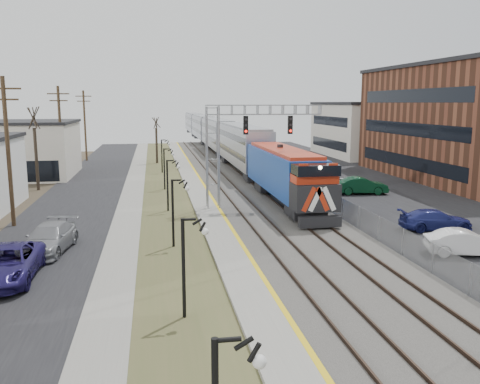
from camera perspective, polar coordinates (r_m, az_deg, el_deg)
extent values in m
cube|color=black|center=(46.91, -17.54, -0.63)|extent=(7.00, 120.00, 0.04)
cube|color=gray|center=(46.50, -12.04, -0.45)|extent=(2.00, 120.00, 0.08)
cube|color=#474D29|center=(46.47, -8.34, -0.35)|extent=(4.00, 120.00, 0.06)
cube|color=gray|center=(46.62, -4.66, -0.13)|extent=(2.00, 120.00, 0.24)
cube|color=#595651|center=(47.32, 1.38, 0.03)|extent=(8.00, 120.00, 0.20)
cube|color=black|center=(51.00, 14.73, 0.33)|extent=(16.00, 120.00, 0.04)
cube|color=gold|center=(46.68, -3.58, 0.05)|extent=(0.24, 120.00, 0.01)
cube|color=#2D2119|center=(46.84, -1.92, 0.14)|extent=(0.08, 120.00, 0.15)
cube|color=#2D2119|center=(47.07, -0.11, 0.19)|extent=(0.08, 120.00, 0.15)
cube|color=#2D2119|center=(47.44, 2.27, 0.26)|extent=(0.08, 120.00, 0.15)
cube|color=#2D2119|center=(47.77, 4.03, 0.31)|extent=(0.08, 120.00, 0.15)
cube|color=#123A94|center=(41.13, 5.17, 1.83)|extent=(3.00, 17.00, 4.25)
cube|color=black|center=(33.27, 8.97, -3.32)|extent=(2.80, 0.50, 0.70)
cube|color=#9B9DA5|center=(60.79, 0.25, 5.02)|extent=(3.00, 22.00, 5.33)
cube|color=#9B9DA5|center=(83.27, -2.50, 6.36)|extent=(3.00, 22.00, 5.33)
cube|color=#9B9DA5|center=(105.89, -4.08, 7.12)|extent=(3.00, 22.00, 5.33)
cube|color=#9B9DA5|center=(128.58, -5.10, 7.61)|extent=(3.00, 22.00, 5.33)
cube|color=gray|center=(39.22, -3.08, 3.70)|extent=(1.00, 1.00, 8.00)
cube|color=gray|center=(39.65, 2.69, 9.20)|extent=(9.00, 0.80, 0.80)
cube|color=black|center=(38.95, 0.64, 7.51)|extent=(0.35, 0.25, 1.40)
cube|color=black|center=(39.73, 5.66, 7.51)|extent=(0.35, 0.25, 1.40)
cylinder|color=black|center=(19.78, -6.36, -8.62)|extent=(0.14, 0.14, 4.00)
cylinder|color=black|center=(29.42, -7.55, -2.44)|extent=(0.14, 0.14, 4.00)
cylinder|color=black|center=(39.24, -8.14, 0.67)|extent=(0.14, 0.14, 4.00)
cylinder|color=black|center=(49.14, -8.49, 2.53)|extent=(0.14, 0.14, 4.00)
cylinder|color=black|center=(61.06, -8.77, 3.97)|extent=(0.14, 0.14, 4.00)
cylinder|color=#4C3823|center=(37.10, -24.58, 4.00)|extent=(0.28, 0.28, 10.00)
cylinder|color=#4C3823|center=(56.62, -19.49, 6.10)|extent=(0.28, 0.28, 10.00)
cylinder|color=#4C3823|center=(76.38, -17.01, 7.10)|extent=(0.28, 0.28, 10.00)
cube|color=gray|center=(48.18, 6.29, 0.99)|extent=(0.04, 120.00, 1.60)
cube|color=beige|center=(63.01, -24.48, 4.29)|extent=(14.00, 12.00, 6.00)
cube|color=brown|center=(61.68, 25.04, 6.94)|extent=(16.00, 26.00, 12.00)
cube|color=beige|center=(83.54, 15.15, 6.71)|extent=(16.00, 18.00, 8.00)
cylinder|color=#382D23|center=(52.17, -21.89, 3.43)|extent=(0.30, 0.30, 5.95)
cylinder|color=#382D23|center=(70.96, -9.34, 5.15)|extent=(0.30, 0.30, 4.90)
imported|color=white|center=(30.52, 23.95, -5.30)|extent=(4.46, 2.53, 1.39)
imported|color=navy|center=(35.70, 21.10, -3.00)|extent=(4.85, 2.45, 1.35)
imported|color=slate|center=(49.37, 11.52, 0.92)|extent=(4.20, 2.44, 1.34)
imported|color=#0B381E|center=(47.76, 13.48, 0.66)|extent=(4.83, 2.14, 1.54)
imported|color=navy|center=(26.42, -24.72, -7.41)|extent=(2.69, 5.81, 1.61)
imported|color=gray|center=(30.47, -20.64, -4.96)|extent=(2.94, 5.57, 1.54)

